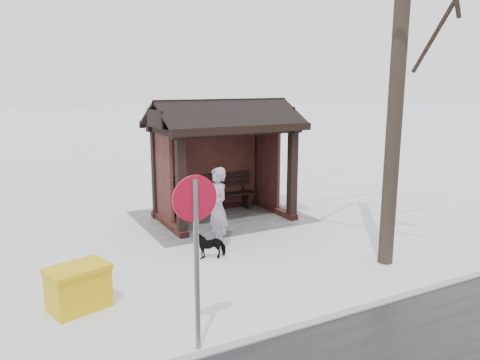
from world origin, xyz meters
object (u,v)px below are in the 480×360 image
object	(u,v)px
grit_bin	(78,287)
road_sign	(195,226)
pedestrian	(218,208)
dog	(210,245)
bus_shelter	(221,135)

from	to	relation	value
grit_bin	road_sign	distance (m)	2.62
grit_bin	road_sign	world-z (taller)	road_sign
pedestrian	dog	xyz separation A→B (m)	(0.41, 0.49, -0.60)
bus_shelter	pedestrian	world-z (taller)	bus_shelter
bus_shelter	dog	distance (m)	3.46
dog	grit_bin	size ratio (longest dim) A/B	0.60
grit_bin	road_sign	xyz separation A→B (m)	(-1.21, 1.89, 1.35)
bus_shelter	dog	size ratio (longest dim) A/B	5.68
pedestrian	road_sign	bearing A→B (deg)	-26.75
dog	road_sign	bearing A→B (deg)	-10.24
grit_bin	dog	bearing A→B (deg)	-175.35
pedestrian	grit_bin	size ratio (longest dim) A/B	1.65
dog	road_sign	world-z (taller)	road_sign
grit_bin	road_sign	bearing A→B (deg)	106.12
dog	pedestrian	bearing A→B (deg)	156.78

